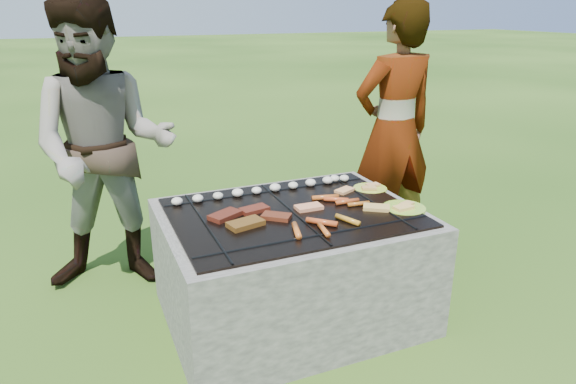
% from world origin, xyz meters
% --- Properties ---
extents(lawn, '(60.00, 60.00, 0.00)m').
position_xyz_m(lawn, '(0.00, 0.00, 0.00)').
color(lawn, '#214210').
rests_on(lawn, ground).
extents(fire_pit, '(1.30, 1.00, 0.62)m').
position_xyz_m(fire_pit, '(0.00, 0.00, 0.28)').
color(fire_pit, '#A0978E').
rests_on(fire_pit, ground).
extents(mushrooms, '(1.06, 0.08, 0.04)m').
position_xyz_m(mushrooms, '(0.02, 0.32, 0.63)').
color(mushrooms, beige).
rests_on(mushrooms, fire_pit).
extents(pork_slabs, '(0.40, 0.28, 0.02)m').
position_xyz_m(pork_slabs, '(-0.24, -0.01, 0.62)').
color(pork_slabs, maroon).
rests_on(pork_slabs, fire_pit).
extents(sausages, '(0.53, 0.48, 0.03)m').
position_xyz_m(sausages, '(0.15, -0.13, 0.63)').
color(sausages, '#DC4D24').
rests_on(sausages, fire_pit).
extents(bread_on_grate, '(0.47, 0.42, 0.02)m').
position_xyz_m(bread_on_grate, '(0.28, -0.02, 0.62)').
color(bread_on_grate, '#F8B87F').
rests_on(bread_on_grate, fire_pit).
extents(plate_far, '(0.23, 0.23, 0.03)m').
position_xyz_m(plate_far, '(0.56, 0.15, 0.61)').
color(plate_far, yellow).
rests_on(plate_far, fire_pit).
extents(plate_near, '(0.26, 0.26, 0.03)m').
position_xyz_m(plate_near, '(0.56, -0.18, 0.61)').
color(plate_near, yellow).
rests_on(plate_near, fire_pit).
extents(cook, '(0.62, 0.42, 1.65)m').
position_xyz_m(cook, '(0.97, 0.55, 0.83)').
color(cook, gray).
rests_on(cook, ground).
extents(bystander, '(0.96, 0.83, 1.68)m').
position_xyz_m(bystander, '(-0.83, 0.75, 0.84)').
color(bystander, gray).
rests_on(bystander, ground).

